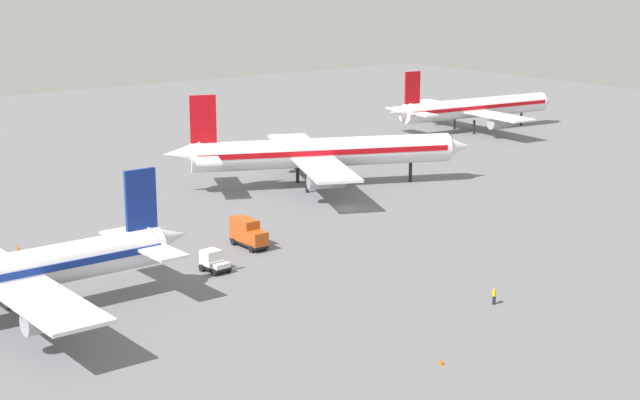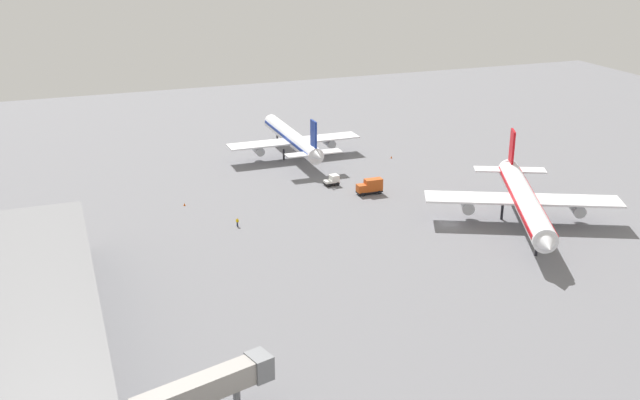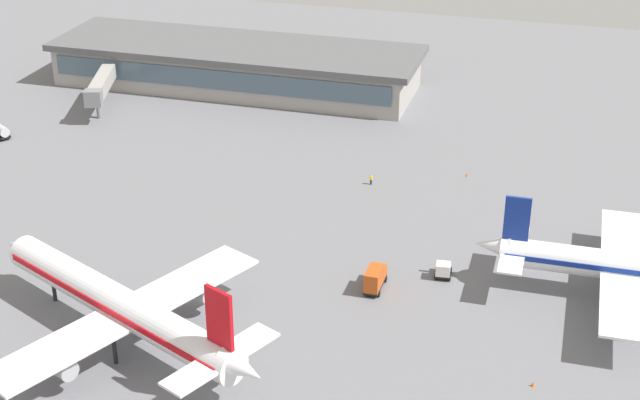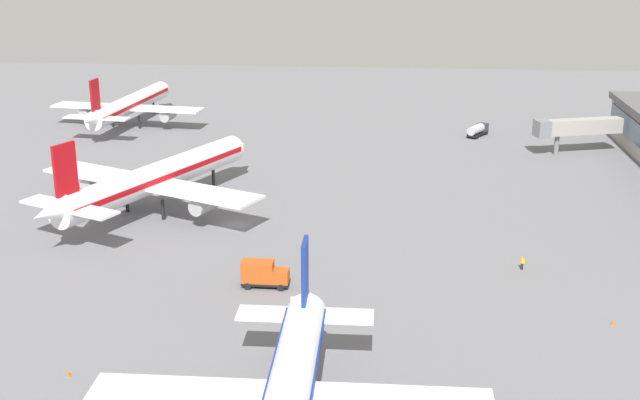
{
  "view_description": "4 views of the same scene",
  "coord_description": "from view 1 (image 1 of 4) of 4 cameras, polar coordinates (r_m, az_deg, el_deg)",
  "views": [
    {
      "loc": [
        -81.8,
        -100.09,
        32.41
      ],
      "look_at": [
        -14.12,
        -12.3,
        5.6
      ],
      "focal_mm": 54.81,
      "sensor_mm": 36.0,
      "label": 1
    },
    {
      "loc": [
        116.76,
        -69.55,
        54.49
      ],
      "look_at": [
        -11.27,
        -22.53,
        3.91
      ],
      "focal_mm": 41.81,
      "sensor_mm": 36.0,
      "label": 2
    },
    {
      "loc": [
        -44.25,
        98.48,
        66.66
      ],
      "look_at": [
        -9.85,
        -19.94,
        5.66
      ],
      "focal_mm": 53.52,
      "sensor_mm": 36.0,
      "label": 3
    },
    {
      "loc": [
        -109.99,
        -21.93,
        40.5
      ],
      "look_at": [
        -5.12,
        -12.75,
        5.82
      ],
      "focal_mm": 46.26,
      "sensor_mm": 36.0,
      "label": 4
    }
  ],
  "objects": [
    {
      "name": "ground",
      "position": [
        133.27,
        1.58,
        -0.49
      ],
      "size": [
        288.0,
        288.0,
        0.0
      ],
      "primitive_type": "plane",
      "color": "slate"
    },
    {
      "name": "airplane_distant",
      "position": [
        197.62,
        8.97,
        5.34
      ],
      "size": [
        41.56,
        33.53,
        12.65
      ],
      "rotation": [
        0.0,
        0.0,
        6.16
      ],
      "color": "white",
      "rests_on": "ground"
    },
    {
      "name": "airplane_at_gate",
      "position": [
        145.22,
        -0.03,
        2.79
      ],
      "size": [
        44.06,
        36.54,
        14.26
      ],
      "rotation": [
        0.0,
        0.0,
        5.85
      ],
      "color": "white",
      "rests_on": "ground"
    },
    {
      "name": "safety_cone_near_gate",
      "position": [
        82.8,
        7.08,
        -9.33
      ],
      "size": [
        0.44,
        0.44,
        0.6
      ],
      "primitive_type": "cone",
      "color": "#EA590C",
      "rests_on": "ground"
    },
    {
      "name": "ground_crew_worker",
      "position": [
        97.37,
        10.13,
        -5.54
      ],
      "size": [
        0.53,
        0.53,
        1.67
      ],
      "rotation": [
        0.0,
        0.0,
        5.66
      ],
      "color": "#1E2338",
      "rests_on": "ground"
    },
    {
      "name": "safety_cone_mid_apron",
      "position": [
        119.22,
        -17.24,
        -2.66
      ],
      "size": [
        0.44,
        0.44,
        0.6
      ],
      "primitive_type": "cone",
      "color": "#EA590C",
      "rests_on": "ground"
    },
    {
      "name": "catering_truck",
      "position": [
        114.99,
        -4.24,
        -1.94
      ],
      "size": [
        2.25,
        5.62,
        3.3
      ],
      "rotation": [
        0.0,
        0.0,
        4.7
      ],
      "color": "black",
      "rests_on": "ground"
    },
    {
      "name": "baggage_tug",
      "position": [
        106.46,
        -6.25,
        -3.56
      ],
      "size": [
        2.47,
        3.36,
        2.3
      ],
      "rotation": [
        0.0,
        0.0,
        1.66
      ],
      "color": "black",
      "rests_on": "ground"
    }
  ]
}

